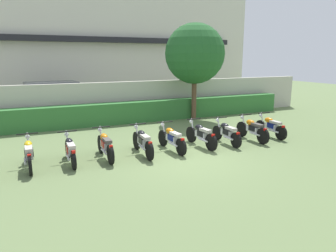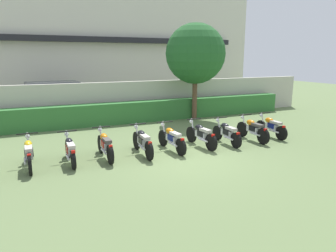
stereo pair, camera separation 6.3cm
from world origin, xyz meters
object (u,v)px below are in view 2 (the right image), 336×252
tree_near_inspector (195,54)px  motorcycle_in_row_3 (142,141)px  motorcycle_in_row_1 (70,150)px  motorcycle_in_row_4 (172,138)px  motorcycle_in_row_2 (105,145)px  motorcycle_in_row_6 (227,133)px  motorcycle_in_row_8 (271,126)px  motorcycle_in_row_0 (29,153)px  parked_car (56,99)px  motorcycle_in_row_5 (201,135)px  motorcycle_in_row_7 (253,129)px

tree_near_inspector → motorcycle_in_row_3: 7.20m
motorcycle_in_row_1 → motorcycle_in_row_4: motorcycle_in_row_4 is taller
motorcycle_in_row_2 → tree_near_inspector: bearing=-52.5°
tree_near_inspector → motorcycle_in_row_6: bearing=-104.8°
tree_near_inspector → motorcycle_in_row_6: size_ratio=2.71×
tree_near_inspector → motorcycle_in_row_2: tree_near_inspector is taller
motorcycle_in_row_1 → motorcycle_in_row_8: size_ratio=0.98×
motorcycle_in_row_1 → motorcycle_in_row_6: (5.67, -0.14, 0.00)m
tree_near_inspector → motorcycle_in_row_3: (-4.60, -4.70, -2.93)m
motorcycle_in_row_0 → motorcycle_in_row_8: bearing=-90.7°
parked_car → tree_near_inspector: (6.55, -4.21, 2.45)m
motorcycle_in_row_4 → tree_near_inspector: bearing=-40.5°
parked_car → motorcycle_in_row_6: (5.30, -8.98, -0.50)m
tree_near_inspector → motorcycle_in_row_1: bearing=-146.3°
motorcycle_in_row_3 → motorcycle_in_row_6: 3.34m
parked_car → motorcycle_in_row_6: bearing=-65.8°
motorcycle_in_row_1 → motorcycle_in_row_6: size_ratio=0.97×
parked_car → motorcycle_in_row_8: bearing=-55.7°
motorcycle_in_row_2 → motorcycle_in_row_8: (6.86, -0.04, -0.01)m
motorcycle_in_row_2 → motorcycle_in_row_8: 6.86m
motorcycle_in_row_2 → parked_car: bearing=4.1°
motorcycle_in_row_4 → motorcycle_in_row_6: (2.26, -0.07, -0.01)m
motorcycle_in_row_0 → motorcycle_in_row_5: size_ratio=0.96×
motorcycle_in_row_2 → motorcycle_in_row_3: motorcycle_in_row_3 is taller
motorcycle_in_row_7 → motorcycle_in_row_8: (1.06, 0.14, -0.01)m
motorcycle_in_row_4 → motorcycle_in_row_7: 3.48m
tree_near_inspector → motorcycle_in_row_7: (-0.03, -4.76, -2.93)m
motorcycle_in_row_1 → motorcycle_in_row_7: (6.90, -0.14, 0.02)m
motorcycle_in_row_3 → motorcycle_in_row_7: (4.56, -0.06, -0.00)m
motorcycle_in_row_2 → motorcycle_in_row_6: 4.58m
motorcycle_in_row_3 → motorcycle_in_row_6: motorcycle_in_row_3 is taller
motorcycle_in_row_0 → motorcycle_in_row_4: (4.57, -0.12, -0.01)m
motorcycle_in_row_3 → motorcycle_in_row_4: bearing=-88.4°
motorcycle_in_row_4 → motorcycle_in_row_7: size_ratio=1.01×
motorcycle_in_row_0 → motorcycle_in_row_2: size_ratio=0.98×
parked_car → motorcycle_in_row_3: bearing=-83.9°
motorcycle_in_row_5 → motorcycle_in_row_6: motorcycle_in_row_5 is taller
tree_near_inspector → motorcycle_in_row_7: bearing=-90.4°
motorcycle_in_row_1 → motorcycle_in_row_7: 6.90m
motorcycle_in_row_5 → motorcycle_in_row_8: bearing=-92.8°
motorcycle_in_row_1 → motorcycle_in_row_2: 1.10m
motorcycle_in_row_6 → motorcycle_in_row_8: motorcycle_in_row_8 is taller
motorcycle_in_row_2 → motorcycle_in_row_4: (2.32, -0.11, -0.01)m
motorcycle_in_row_8 → parked_car: bearing=41.4°
motorcycle_in_row_3 → motorcycle_in_row_8: motorcycle_in_row_3 is taller
parked_car → motorcycle_in_row_5: size_ratio=2.44×
motorcycle_in_row_4 → motorcycle_in_row_6: 2.26m
tree_near_inspector → motorcycle_in_row_8: (1.03, -4.63, -2.95)m
motorcycle_in_row_4 → motorcycle_in_row_7: (3.48, -0.07, 0.01)m
motorcycle_in_row_7 → motorcycle_in_row_8: size_ratio=1.06×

